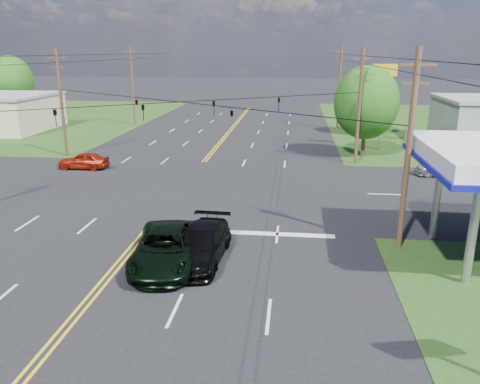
# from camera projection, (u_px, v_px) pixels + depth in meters

# --- Properties ---
(ground) EXTENTS (280.00, 280.00, 0.00)m
(ground) POSITION_uv_depth(u_px,v_px,m) (183.00, 188.00, 33.04)
(ground) COLOR black
(ground) RESTS_ON ground
(stop_bar) EXTENTS (10.00, 0.50, 0.02)m
(stop_bar) POSITION_uv_depth(u_px,v_px,m) (240.00, 233.00, 24.88)
(stop_bar) COLOR silver
(stop_bar) RESTS_ON ground
(pole_se) EXTENTS (1.60, 0.28, 9.50)m
(pole_se) POSITION_uv_depth(u_px,v_px,m) (409.00, 149.00, 21.62)
(pole_se) COLOR #422A1C
(pole_se) RESTS_ON ground
(pole_nw) EXTENTS (1.60, 0.28, 9.50)m
(pole_nw) POSITION_uv_depth(u_px,v_px,m) (61.00, 102.00, 41.61)
(pole_nw) COLOR #422A1C
(pole_nw) RESTS_ON ground
(pole_ne) EXTENTS (1.60, 0.28, 9.50)m
(pole_ne) POSITION_uv_depth(u_px,v_px,m) (359.00, 106.00, 38.73)
(pole_ne) COLOR #422A1C
(pole_ne) RESTS_ON ground
(pole_left_far) EXTENTS (1.60, 0.28, 10.00)m
(pole_left_far) POSITION_uv_depth(u_px,v_px,m) (132.00, 84.00, 59.60)
(pole_left_far) COLOR #422A1C
(pole_left_far) RESTS_ON ground
(pole_right_far) EXTENTS (1.60, 0.28, 10.00)m
(pole_right_far) POSITION_uv_depth(u_px,v_px,m) (339.00, 86.00, 56.72)
(pole_right_far) COLOR #422A1C
(pole_right_far) RESTS_ON ground
(span_wire_signals) EXTENTS (26.00, 18.00, 1.13)m
(span_wire_signals) POSITION_uv_depth(u_px,v_px,m) (179.00, 102.00, 31.30)
(span_wire_signals) COLOR black
(span_wire_signals) RESTS_ON ground
(power_lines) EXTENTS (26.04, 100.00, 0.64)m
(power_lines) POSITION_uv_depth(u_px,v_px,m) (170.00, 62.00, 28.65)
(power_lines) COLOR black
(power_lines) RESTS_ON ground
(tree_right_a) EXTENTS (5.70, 5.70, 8.18)m
(tree_right_a) POSITION_uv_depth(u_px,v_px,m) (366.00, 103.00, 41.49)
(tree_right_a) COLOR #422A1C
(tree_right_a) RESTS_ON ground
(tree_right_b) EXTENTS (4.94, 4.94, 7.09)m
(tree_right_b) POSITION_uv_depth(u_px,v_px,m) (373.00, 97.00, 52.81)
(tree_right_b) COLOR #422A1C
(tree_right_b) RESTS_ON ground
(tree_far_l) EXTENTS (6.08, 6.08, 8.72)m
(tree_far_l) POSITION_uv_depth(u_px,v_px,m) (11.00, 81.00, 65.50)
(tree_far_l) COLOR #422A1C
(tree_far_l) RESTS_ON ground
(pickup_dkgreen) EXTENTS (3.43, 6.16, 1.63)m
(pickup_dkgreen) POSITION_uv_depth(u_px,v_px,m) (165.00, 248.00, 20.97)
(pickup_dkgreen) COLOR black
(pickup_dkgreen) RESTS_ON ground
(suv_black) EXTENTS (2.46, 5.46, 1.55)m
(suv_black) POSITION_uv_depth(u_px,v_px,m) (201.00, 245.00, 21.40)
(suv_black) COLOR black
(suv_black) RESTS_ON ground
(sedan_red) EXTENTS (4.05, 1.69, 1.37)m
(sedan_red) POSITION_uv_depth(u_px,v_px,m) (83.00, 160.00, 38.20)
(sedan_red) COLOR #981B0B
(sedan_red) RESTS_ON ground
(sedan_far) EXTENTS (4.94, 2.33, 1.39)m
(sedan_far) POSITION_uv_depth(u_px,v_px,m) (448.00, 167.00, 35.90)
(sedan_far) COLOR #B4B5B9
(sedan_far) RESTS_ON ground
(polesign_ne) EXTENTS (2.25, 0.45, 8.15)m
(polesign_ne) POSITION_uv_depth(u_px,v_px,m) (384.00, 83.00, 44.13)
(polesign_ne) COLOR #A5A5AA
(polesign_ne) RESTS_ON ground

